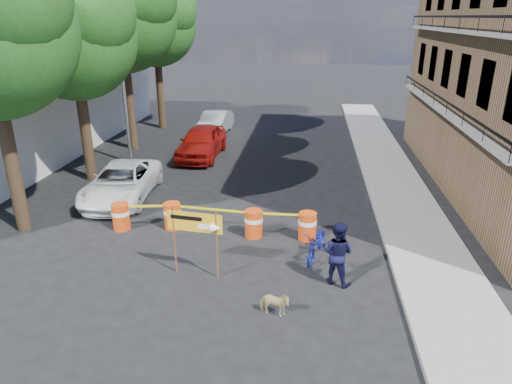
% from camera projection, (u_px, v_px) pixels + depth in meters
% --- Properties ---
extents(ground, '(120.00, 120.00, 0.00)m').
position_uv_depth(ground, '(211.00, 273.00, 12.68)').
color(ground, black).
rests_on(ground, ground).
extents(sidewalk_east, '(2.40, 40.00, 0.15)m').
position_uv_depth(sidewalk_east, '(402.00, 200.00, 17.52)').
color(sidewalk_east, gray).
rests_on(sidewalk_east, ground).
extents(tree_mid_a, '(5.25, 5.00, 8.68)m').
position_uv_depth(tree_mid_a, '(74.00, 34.00, 17.74)').
color(tree_mid_a, '#332316').
rests_on(tree_mid_a, ground).
extents(tree_mid_b, '(5.67, 5.40, 9.62)m').
position_uv_depth(tree_mid_b, '(122.00, 15.00, 22.12)').
color(tree_mid_b, '#332316').
rests_on(tree_mid_b, ground).
extents(tree_far, '(5.04, 4.80, 8.84)m').
position_uv_depth(tree_far, '(156.00, 24.00, 26.93)').
color(tree_far, '#332316').
rests_on(tree_far, ground).
extents(streetlamp, '(1.25, 0.18, 8.00)m').
position_uv_depth(streetlamp, '(123.00, 70.00, 20.56)').
color(streetlamp, gray).
rests_on(streetlamp, ground).
extents(barrel_far_left, '(0.58, 0.58, 0.90)m').
position_uv_depth(barrel_far_left, '(121.00, 216.00, 15.09)').
color(barrel_far_left, '#DA420C').
rests_on(barrel_far_left, ground).
extents(barrel_mid_left, '(0.58, 0.58, 0.90)m').
position_uv_depth(barrel_mid_left, '(173.00, 215.00, 15.16)').
color(barrel_mid_left, '#DA420C').
rests_on(barrel_mid_left, ground).
extents(barrel_mid_right, '(0.58, 0.58, 0.90)m').
position_uv_depth(barrel_mid_right, '(254.00, 223.00, 14.60)').
color(barrel_mid_right, '#DA420C').
rests_on(barrel_mid_right, ground).
extents(barrel_far_right, '(0.58, 0.58, 0.90)m').
position_uv_depth(barrel_far_right, '(307.00, 225.00, 14.42)').
color(barrel_far_right, '#DA420C').
rests_on(barrel_far_right, ground).
extents(detour_sign, '(1.53, 0.36, 1.98)m').
position_uv_depth(detour_sign, '(202.00, 228.00, 12.00)').
color(detour_sign, '#592D19').
rests_on(detour_sign, ground).
extents(pedestrian, '(1.05, 0.95, 1.75)m').
position_uv_depth(pedestrian, '(337.00, 253.00, 11.91)').
color(pedestrian, black).
rests_on(pedestrian, ground).
extents(bicycle, '(0.85, 1.08, 1.81)m').
position_uv_depth(bicycle, '(317.00, 230.00, 13.14)').
color(bicycle, '#131D9F').
rests_on(bicycle, ground).
extents(dog, '(0.80, 0.47, 0.64)m').
position_uv_depth(dog, '(274.00, 304.00, 10.75)').
color(dog, tan).
rests_on(dog, ground).
extents(suv_white, '(2.54, 4.94, 1.33)m').
position_uv_depth(suv_white, '(121.00, 182.00, 17.60)').
color(suv_white, white).
rests_on(suv_white, ground).
extents(sedan_red, '(1.97, 4.68, 1.58)m').
position_uv_depth(sedan_red, '(202.00, 142.00, 22.83)').
color(sedan_red, '#9C120D').
rests_on(sedan_red, ground).
extents(sedan_silver, '(1.69, 4.20, 1.36)m').
position_uv_depth(sedan_silver, '(215.00, 123.00, 27.36)').
color(sedan_silver, '#B8BAC0').
rests_on(sedan_silver, ground).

